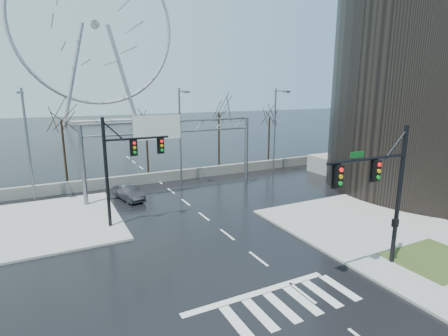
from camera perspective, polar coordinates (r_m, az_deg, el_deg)
ground at (r=21.53m, az=5.64°, el=-14.53°), size 260.00×260.00×0.00m
sidewalk_right_ext at (r=28.99m, az=20.46°, el=-7.82°), size 12.00×10.00×0.15m
sidewalk_far at (r=29.67m, az=-26.71°, el=-7.92°), size 10.00×12.00×0.15m
grass_strip at (r=24.40m, az=31.21°, el=-12.61°), size 5.00×4.00×0.02m
tower_podium at (r=47.08m, az=30.96°, el=0.02°), size 22.00×18.00×2.00m
barrier_wall at (r=38.65m, az=-10.54°, el=-1.45°), size 52.00×0.50×1.10m
signal_mast_near at (r=20.32m, az=24.64°, el=-2.59°), size 5.52×0.41×8.00m
signal_mast_far at (r=25.90m, az=-16.28°, el=1.04°), size 4.72×0.41×8.00m
sign_gantry at (r=32.93m, az=-8.94°, el=4.40°), size 16.36×0.40×7.60m
streetlight_left at (r=34.45m, az=-29.50°, el=4.46°), size 0.50×2.55×10.00m
streetlight_mid at (r=36.62m, az=-7.02°, el=6.38°), size 0.50×2.55×10.00m
streetlight_right at (r=42.25m, az=8.55°, el=7.16°), size 0.50×2.55×10.00m
tree_left at (r=39.74m, az=-24.95°, el=5.92°), size 3.75×3.75×7.50m
tree_center at (r=42.13m, az=-12.57°, el=6.01°), size 3.25×3.25×6.50m
tree_right at (r=44.23m, az=-0.85°, el=7.97°), size 3.90×3.90×7.80m
tree_far_right at (r=48.77m, az=7.41°, el=7.35°), size 3.40×3.40×6.80m
ferris_wheel at (r=113.29m, az=-20.25°, el=20.17°), size 45.00×6.00×50.91m
car at (r=33.04m, az=-15.29°, el=-3.90°), size 2.28×4.24×1.33m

